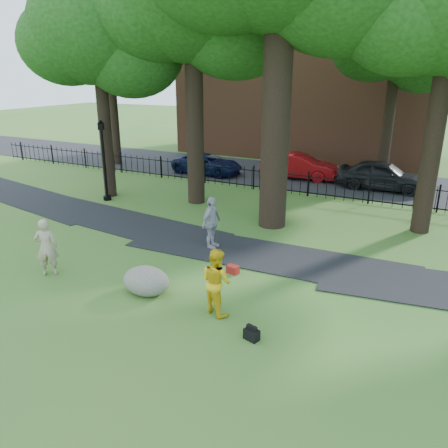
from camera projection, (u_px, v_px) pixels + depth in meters
The scene contains 16 objects.
ground at pixel (181, 299), 12.21m from camera, with size 120.00×120.00×0.00m, color #2E6623.
footpath at pixel (266, 256), 15.05m from camera, with size 36.00×2.60×0.03m, color black.
street at pixel (327, 180), 25.64m from camera, with size 80.00×7.00×0.02m, color black.
iron_fence at pixel (308, 185), 22.08m from camera, with size 44.00×0.04×1.20m.
brick_building at pixel (308, 71), 32.09m from camera, with size 18.00×8.00×12.00m, color brown.
tree_row at pixel (306, 11), 16.34m from camera, with size 26.82×7.96×12.42m.
woman at pixel (46, 247), 13.40m from camera, with size 0.67×0.44×1.84m, color tan.
man at pixel (216, 281), 11.27m from camera, with size 0.87×0.68×1.80m, color gold.
pedestrian at pixel (211, 223), 15.46m from camera, with size 1.11×0.46×1.89m, color #A3A2A7.
boulder at pixel (146, 279), 12.47m from camera, with size 1.41×1.06×0.83m, color slate.
lamppost at pixel (104, 162), 20.98m from camera, with size 0.39×0.39×3.89m.
backpack at pixel (252, 335), 10.34m from camera, with size 0.36×0.22×0.27m, color black.
red_bag at pixel (233, 269), 13.74m from camera, with size 0.37×0.24×0.26m, color maroon.
red_sedan at pixel (299, 166), 25.68m from camera, with size 1.55×4.46×1.47m, color maroon.
navy_van at pixel (207, 164), 26.92m from camera, with size 2.03×4.40×1.22m, color #0B1437.
grey_car at pixel (382, 175), 23.25m from camera, with size 1.84×4.58×1.56m, color black.
Camera 1 is at (6.00, -9.08, 6.04)m, focal length 35.00 mm.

